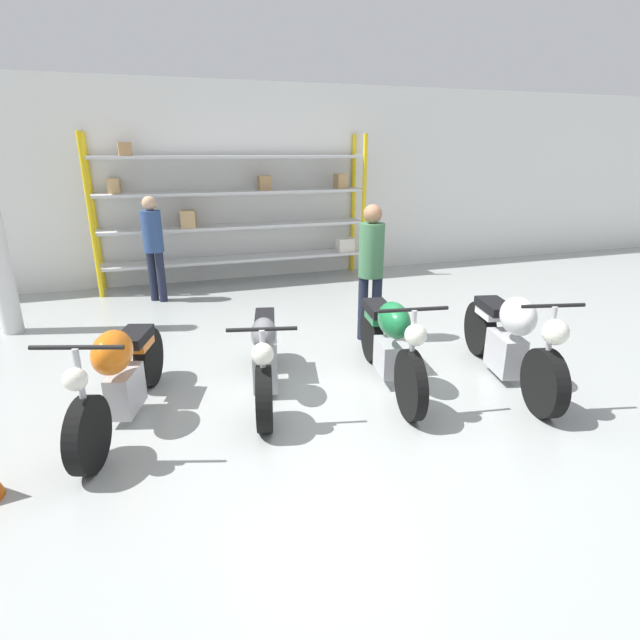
# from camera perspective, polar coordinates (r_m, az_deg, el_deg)

# --- Properties ---
(ground_plane) EXTENTS (30.00, 30.00, 0.00)m
(ground_plane) POSITION_cam_1_polar(r_m,az_deg,el_deg) (5.24, 1.39, -8.61)
(ground_plane) COLOR #9EA3A0
(back_wall) EXTENTS (30.00, 0.08, 3.60)m
(back_wall) POSITION_cam_1_polar(r_m,az_deg,el_deg) (9.88, -9.41, 15.06)
(back_wall) COLOR white
(back_wall) RESTS_ON ground_plane
(shelving_rack) EXTENTS (4.96, 0.63, 2.70)m
(shelving_rack) POSITION_cam_1_polar(r_m,az_deg,el_deg) (9.54, -9.54, 12.43)
(shelving_rack) COLOR yellow
(shelving_rack) RESTS_ON ground_plane
(motorcycle_orange) EXTENTS (0.94, 2.10, 1.05)m
(motorcycle_orange) POSITION_cam_1_polar(r_m,az_deg,el_deg) (4.93, -21.81, -5.79)
(motorcycle_orange) COLOR black
(motorcycle_orange) RESTS_ON ground_plane
(motorcycle_grey) EXTENTS (0.76, 2.05, 0.97)m
(motorcycle_grey) POSITION_cam_1_polar(r_m,az_deg,el_deg) (5.17, -6.30, -4.06)
(motorcycle_grey) COLOR black
(motorcycle_grey) RESTS_ON ground_plane
(motorcycle_green) EXTENTS (0.66, 2.07, 1.08)m
(motorcycle_green) POSITION_cam_1_polar(r_m,az_deg,el_deg) (5.29, 7.97, -2.35)
(motorcycle_green) COLOR black
(motorcycle_green) RESTS_ON ground_plane
(motorcycle_white) EXTENTS (0.77, 2.17, 1.10)m
(motorcycle_white) POSITION_cam_1_polar(r_m,az_deg,el_deg) (5.75, 20.92, -2.04)
(motorcycle_white) COLOR black
(motorcycle_white) RESTS_ON ground_plane
(person_browsing) EXTENTS (0.45, 0.45, 1.73)m
(person_browsing) POSITION_cam_1_polar(r_m,az_deg,el_deg) (8.65, -18.54, 8.61)
(person_browsing) COLOR #1E2338
(person_browsing) RESTS_ON ground_plane
(person_near_rack) EXTENTS (0.44, 0.44, 1.78)m
(person_near_rack) POSITION_cam_1_polar(r_m,az_deg,el_deg) (6.45, 5.87, 6.61)
(person_near_rack) COLOR #1E2338
(person_near_rack) RESTS_ON ground_plane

